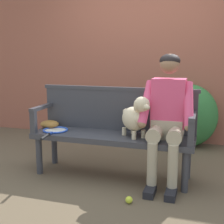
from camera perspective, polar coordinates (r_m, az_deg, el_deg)
The scene contains 13 objects.
ground_plane at distance 3.55m, azimuth -0.00°, elevation -11.63°, with size 40.00×40.00×0.00m, color brown.
brick_garden_fence at distance 4.99m, azimuth 6.11°, elevation 9.11°, with size 8.00×0.30×2.42m, color #9E5642.
hedge_bush_far_left at distance 4.63m, azimuth 12.39°, elevation -0.45°, with size 0.89×0.58×0.94m, color #194C1E.
hedge_bush_mid_right at distance 4.64m, azimuth 13.87°, elevation -0.65°, with size 0.83×0.55×0.92m, color #337538.
garden_bench at distance 3.41m, azimuth -0.00°, elevation -5.17°, with size 1.78×0.48×0.48m.
bench_backrest at distance 3.54m, azimuth 1.02°, elevation 0.68°, with size 1.82×0.06×0.50m.
bench_armrest_left_end at distance 3.61m, azimuth -13.36°, elevation -0.27°, with size 0.06×0.48×0.28m.
bench_armrest_right_end at distance 3.12m, azimuth 14.55°, elevation -2.05°, with size 0.06×0.48×0.28m.
person_seated at distance 3.20m, azimuth 10.14°, elevation -0.31°, with size 0.56×0.64×1.35m.
dog_on_bench at distance 3.24m, azimuth 4.41°, elevation -0.86°, with size 0.40×0.39×0.45m.
tennis_racket at distance 3.58m, azimuth -10.52°, elevation -3.37°, with size 0.32×0.58×0.03m.
baseball_glove at distance 3.76m, azimuth -11.42°, elevation -2.19°, with size 0.22×0.17×0.09m, color #9E6B2D.
tennis_ball at distance 2.95m, azimuth 3.15°, elevation -15.85°, with size 0.07×0.07×0.07m, color #CCDB33.
Camera 1 is at (0.98, -3.13, 1.35)m, focal length 49.64 mm.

